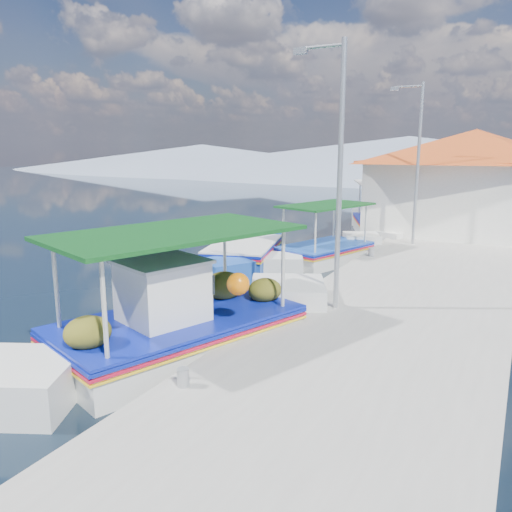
% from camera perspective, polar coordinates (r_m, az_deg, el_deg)
% --- Properties ---
extents(ground, '(160.00, 160.00, 0.00)m').
position_cam_1_polar(ground, '(13.15, -13.85, -7.11)').
color(ground, black).
rests_on(ground, ground).
extents(quay, '(5.00, 44.00, 0.50)m').
position_cam_1_polar(quay, '(15.91, 17.94, -3.02)').
color(quay, '#A19E97').
rests_on(quay, ground).
extents(bollards, '(0.20, 17.20, 0.30)m').
position_cam_1_polar(bollards, '(15.57, 9.94, -1.40)').
color(bollards, '#A5A8AD').
rests_on(bollards, quay).
extents(main_caique, '(4.49, 8.30, 2.91)m').
position_cam_1_polar(main_caique, '(10.90, -8.44, -7.85)').
color(main_caique, silver).
rests_on(main_caique, ground).
extents(caique_green_canopy, '(3.21, 6.07, 2.39)m').
position_cam_1_polar(caique_green_canopy, '(19.16, 7.60, 0.35)').
color(caique_green_canopy, silver).
rests_on(caique_green_canopy, ground).
extents(caique_blue_hull, '(3.27, 6.81, 1.26)m').
position_cam_1_polar(caique_blue_hull, '(18.53, -1.13, -0.01)').
color(caique_blue_hull, '#1C4CAC').
rests_on(caique_blue_hull, ground).
extents(caique_far, '(4.27, 7.31, 2.77)m').
position_cam_1_polar(caique_far, '(25.41, 13.81, 3.40)').
color(caique_far, silver).
rests_on(caique_far, ground).
extents(harbor_building, '(10.49, 10.49, 4.40)m').
position_cam_1_polar(harbor_building, '(24.33, 22.83, 7.79)').
color(harbor_building, silver).
rests_on(harbor_building, quay).
extents(lamp_post_near, '(1.21, 0.14, 6.00)m').
position_cam_1_polar(lamp_post_near, '(11.84, 8.87, 10.04)').
color(lamp_post_near, '#A5A8AD').
rests_on(lamp_post_near, quay).
extents(lamp_post_far, '(1.21, 0.14, 6.00)m').
position_cam_1_polar(lamp_post_far, '(20.56, 17.25, 10.54)').
color(lamp_post_far, '#A5A8AD').
rests_on(lamp_post_far, quay).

